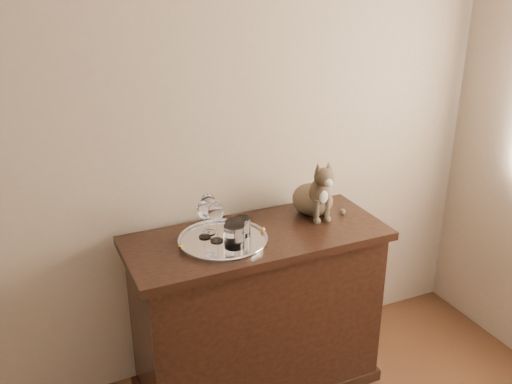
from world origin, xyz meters
TOP-DOWN VIEW (x-y plane):
  - wall_back at (0.00, 2.25)m, footprint 4.00×0.10m
  - sideboard at (0.60, 1.94)m, footprint 1.20×0.50m
  - tray at (0.43, 1.94)m, footprint 0.40×0.40m
  - wine_glass_a at (0.37, 2.00)m, footprint 0.07×0.07m
  - wine_glass_b at (0.40, 2.03)m, footprint 0.07×0.07m
  - wine_glass_d at (0.41, 1.94)m, footprint 0.07×0.07m
  - tumbler_a at (0.48, 1.90)m, footprint 0.09×0.09m
  - tumbler_b at (0.46, 1.86)m, footprint 0.09×0.09m
  - tumbler_c at (0.53, 1.94)m, footprint 0.08×0.08m
  - cat at (0.94, 2.04)m, footprint 0.31×0.29m

SIDE VIEW (x-z plane):
  - sideboard at x=0.60m, z-range 0.00..0.85m
  - tray at x=0.43m, z-range 0.85..0.86m
  - tumbler_c at x=0.53m, z-range 0.86..0.94m
  - tumbler_a at x=0.48m, z-range 0.86..0.96m
  - tumbler_b at x=0.46m, z-range 0.86..0.96m
  - wine_glass_a at x=0.37m, z-range 0.86..1.03m
  - wine_glass_d at x=0.41m, z-range 0.86..1.04m
  - wine_glass_b at x=0.40m, z-range 0.86..1.05m
  - cat at x=0.94m, z-range 0.85..1.14m
  - wall_back at x=0.00m, z-range 0.00..2.70m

